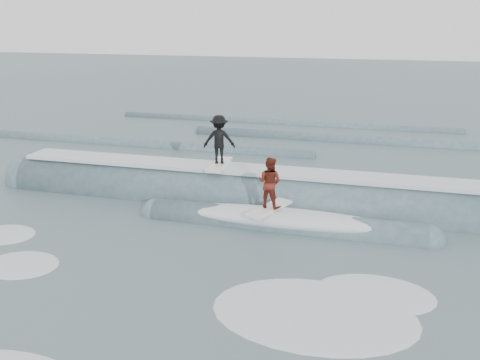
# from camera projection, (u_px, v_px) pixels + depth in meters

# --- Properties ---
(ground) EXTENTS (160.00, 160.00, 0.00)m
(ground) POSITION_uv_depth(u_px,v_px,m) (177.00, 286.00, 13.61)
(ground) COLOR #405A5E
(ground) RESTS_ON ground
(breaking_wave) EXTENTS (20.76, 3.99, 2.42)m
(breaking_wave) POSITION_uv_depth(u_px,v_px,m) (252.00, 203.00, 19.63)
(breaking_wave) COLOR #3A5661
(breaking_wave) RESTS_ON ground
(surfer_black) EXTENTS (1.29, 2.03, 1.89)m
(surfer_black) POSITION_uv_depth(u_px,v_px,m) (219.00, 141.00, 19.61)
(surfer_black) COLOR white
(surfer_black) RESTS_ON ground
(surfer_red) EXTENTS (1.22, 2.07, 1.77)m
(surfer_red) POSITION_uv_depth(u_px,v_px,m) (270.00, 185.00, 17.20)
(surfer_red) COLOR white
(surfer_red) RESTS_ON ground
(whitewater) EXTENTS (13.64, 7.63, 0.10)m
(whitewater) POSITION_uv_depth(u_px,v_px,m) (188.00, 314.00, 12.34)
(whitewater) COLOR silver
(whitewater) RESTS_ON ground
(far_swells) EXTENTS (36.46, 8.65, 0.80)m
(far_swells) POSITION_uv_depth(u_px,v_px,m) (273.00, 138.00, 30.22)
(far_swells) COLOR #3A5661
(far_swells) RESTS_ON ground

